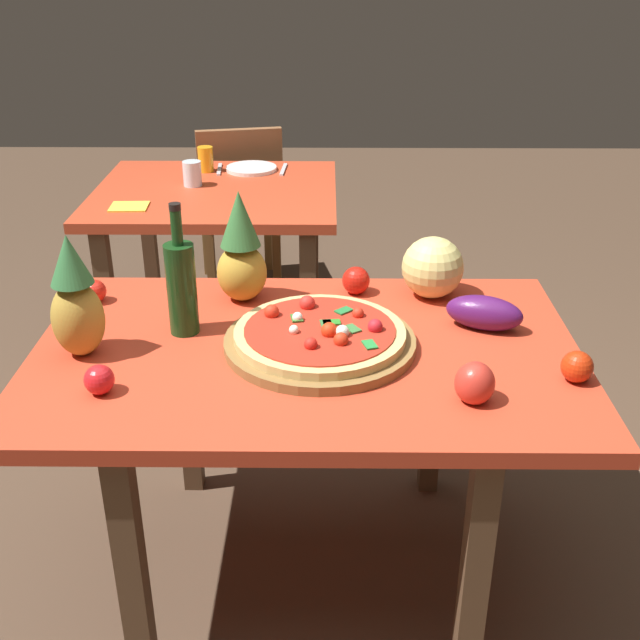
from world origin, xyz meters
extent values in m
plane|color=#4C3828|center=(0.00, 0.00, 0.00)|extent=(10.00, 10.00, 0.00)
cube|color=brown|center=(-0.39, -0.39, 0.35)|extent=(0.06, 0.06, 0.69)
cube|color=brown|center=(0.39, -0.39, 0.35)|extent=(0.06, 0.06, 0.69)
cube|color=brown|center=(-0.39, 0.39, 0.35)|extent=(0.06, 0.06, 0.69)
cube|color=brown|center=(0.39, 0.39, 0.35)|extent=(0.06, 0.06, 0.69)
cube|color=#C03921|center=(0.00, 0.00, 0.71)|extent=(1.36, 0.88, 0.04)
cube|color=brown|center=(-0.78, 0.97, 0.35)|extent=(0.06, 0.06, 0.69)
cube|color=brown|center=(-0.02, 0.97, 0.35)|extent=(0.06, 0.06, 0.69)
cube|color=brown|center=(-0.78, 1.74, 0.35)|extent=(0.06, 0.06, 0.69)
cube|color=brown|center=(-0.02, 1.74, 0.35)|extent=(0.06, 0.06, 0.69)
cube|color=#C14023|center=(-0.40, 1.35, 0.71)|extent=(0.97, 0.86, 0.04)
cube|color=olive|center=(-0.27, 2.28, 0.21)|extent=(0.04, 0.04, 0.41)
cube|color=olive|center=(-0.59, 2.21, 0.21)|extent=(0.04, 0.04, 0.41)
cube|color=olive|center=(-0.20, 1.96, 0.21)|extent=(0.04, 0.04, 0.41)
cube|color=olive|center=(-0.52, 1.89, 0.21)|extent=(0.04, 0.04, 0.41)
cube|color=olive|center=(-0.40, 2.09, 0.43)|extent=(0.47, 0.47, 0.04)
cube|color=brown|center=(-0.36, 1.91, 0.65)|extent=(0.40, 0.12, 0.40)
cylinder|color=olive|center=(0.03, 0.01, 0.75)|extent=(0.48, 0.48, 0.02)
cylinder|color=#D7B46A|center=(0.03, 0.01, 0.77)|extent=(0.43, 0.43, 0.02)
cylinder|color=red|center=(0.03, 0.01, 0.78)|extent=(0.38, 0.38, 0.00)
sphere|color=red|center=(0.06, -0.03, 0.79)|extent=(0.04, 0.04, 0.04)
sphere|color=red|center=(0.01, -0.09, 0.79)|extent=(0.03, 0.03, 0.03)
sphere|color=red|center=(0.13, 0.08, 0.79)|extent=(0.03, 0.03, 0.03)
sphere|color=red|center=(0.09, -0.07, 0.79)|extent=(0.04, 0.04, 0.04)
sphere|color=red|center=(-0.09, 0.08, 0.79)|extent=(0.04, 0.04, 0.04)
sphere|color=red|center=(0.17, 0.00, 0.79)|extent=(0.04, 0.04, 0.04)
sphere|color=red|center=(0.00, 0.13, 0.80)|extent=(0.04, 0.04, 0.04)
cube|color=#247637|center=(0.10, 0.10, 0.79)|extent=(0.05, 0.05, 0.00)
cube|color=#356E29|center=(-0.02, 0.06, 0.79)|extent=(0.04, 0.05, 0.00)
cube|color=#356F36|center=(0.05, 0.03, 0.79)|extent=(0.03, 0.05, 0.00)
cube|color=#268639|center=(0.15, -0.08, 0.79)|extent=(0.04, 0.05, 0.00)
cube|color=#387438|center=(0.11, 0.00, 0.79)|extent=(0.05, 0.05, 0.00)
cube|color=#2B8025|center=(0.06, 0.03, 0.79)|extent=(0.05, 0.03, 0.00)
sphere|color=white|center=(-0.02, 0.05, 0.79)|extent=(0.03, 0.03, 0.03)
sphere|color=silver|center=(0.09, -0.03, 0.79)|extent=(0.03, 0.03, 0.03)
sphere|color=white|center=(-0.03, -0.02, 0.79)|extent=(0.02, 0.02, 0.02)
cylinder|color=#153A16|center=(-0.32, 0.09, 0.85)|extent=(0.08, 0.08, 0.24)
cylinder|color=#153A16|center=(-0.32, 0.09, 1.02)|extent=(0.03, 0.03, 0.09)
cylinder|color=black|center=(-0.32, 0.09, 1.07)|extent=(0.03, 0.03, 0.02)
ellipsoid|color=#B18B33|center=(-0.55, -0.03, 0.83)|extent=(0.13, 0.13, 0.19)
cone|color=#316E39|center=(-0.55, -0.03, 0.98)|extent=(0.10, 0.10, 0.12)
ellipsoid|color=#BA912F|center=(-0.19, 0.29, 0.81)|extent=(0.14, 0.14, 0.16)
cone|color=#336E35|center=(-0.19, 0.29, 0.97)|extent=(0.11, 0.11, 0.15)
sphere|color=#DCCF77|center=(0.35, 0.32, 0.82)|extent=(0.17, 0.17, 0.17)
ellipsoid|color=red|center=(0.38, -0.24, 0.78)|extent=(0.09, 0.09, 0.10)
ellipsoid|color=#4B1653|center=(0.46, 0.11, 0.78)|extent=(0.22, 0.15, 0.09)
sphere|color=red|center=(-0.46, -0.22, 0.77)|extent=(0.07, 0.07, 0.07)
sphere|color=red|center=(0.13, 0.33, 0.77)|extent=(0.08, 0.08, 0.08)
sphere|color=red|center=(-0.60, 0.27, 0.77)|extent=(0.07, 0.07, 0.07)
sphere|color=red|center=(0.63, -0.16, 0.77)|extent=(0.07, 0.07, 0.07)
cylinder|color=orange|center=(-0.47, 1.61, 0.79)|extent=(0.07, 0.07, 0.11)
cylinder|color=silver|center=(-0.50, 1.40, 0.78)|extent=(0.08, 0.08, 0.10)
cylinder|color=white|center=(-0.28, 1.63, 0.74)|extent=(0.22, 0.22, 0.02)
cube|color=silver|center=(-0.42, 1.63, 0.74)|extent=(0.03, 0.18, 0.01)
cube|color=silver|center=(-0.14, 1.63, 0.74)|extent=(0.03, 0.18, 0.01)
cube|color=yellow|center=(-0.70, 1.11, 0.74)|extent=(0.15, 0.13, 0.01)
camera|label=1|loc=(0.05, -1.73, 1.66)|focal=44.08mm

